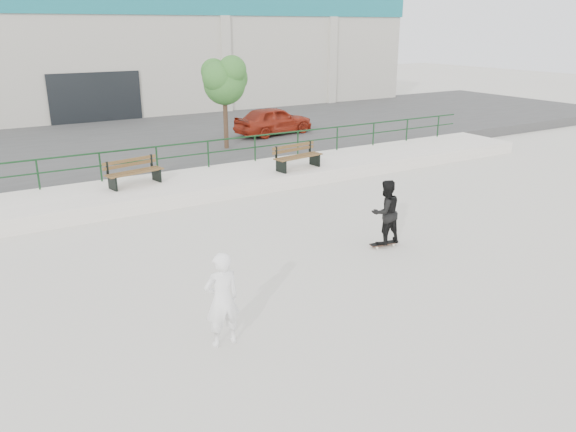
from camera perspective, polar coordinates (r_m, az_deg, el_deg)
ground at (r=12.52m, az=7.93°, el=-7.99°), size 120.00×120.00×0.00m
ledge at (r=20.18m, az=-9.14°, el=3.15°), size 30.00×3.00×0.50m
parking_strip at (r=28.06m, az=-15.83°, el=7.05°), size 60.00×14.00×0.50m
railing at (r=21.13m, az=-10.63°, el=6.54°), size 28.00×0.06×1.03m
commercial_building at (r=41.23m, az=-21.98°, el=16.03°), size 44.20×16.33×8.00m
bench_left at (r=19.55m, az=-15.41°, el=4.31°), size 2.03×0.96×0.90m
bench_right at (r=21.10m, az=0.93°, el=6.04°), size 2.06×0.87×0.92m
tree at (r=24.60m, az=-6.45°, el=13.67°), size 2.23×1.98×3.96m
red_car at (r=28.03m, az=-1.48°, el=9.69°), size 4.23×2.20×1.38m
skateboard at (r=15.24m, az=9.69°, el=-2.78°), size 0.80×0.30×0.09m
standing_skater at (r=14.94m, az=9.87°, el=0.39°), size 0.87×0.70×1.73m
seated_skater at (r=10.29m, az=-6.71°, el=-8.43°), size 0.68×0.46×1.83m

